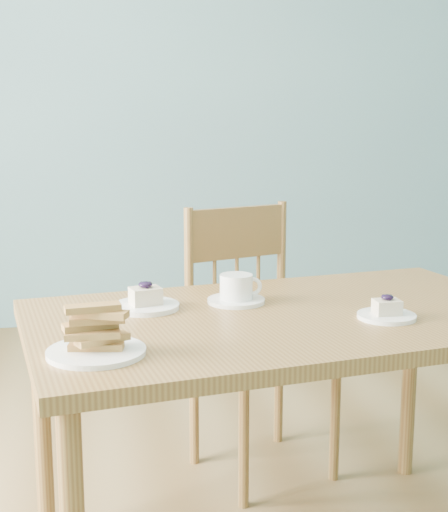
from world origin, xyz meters
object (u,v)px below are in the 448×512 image
object	(u,v)px
coffee_cup	(237,291)
biscotti_plate	(96,337)
dining_table	(287,339)
cheesecake_plate_far	(146,302)
cheesecake_plate_near	(387,312)
dining_chair	(257,339)

from	to	relation	value
coffee_cup	biscotti_plate	size ratio (longest dim) A/B	0.74
dining_table	cheesecake_plate_far	bearing A→B (deg)	154.46
cheesecake_plate_near	biscotti_plate	world-z (taller)	biscotti_plate
dining_table	dining_chair	size ratio (longest dim) A/B	1.56
dining_table	cheesecake_plate_far	distance (m)	0.38
cheesecake_plate_near	biscotti_plate	distance (m)	0.74
cheesecake_plate_near	cheesecake_plate_far	xyz separation A→B (m)	(-0.59, 0.20, 0.00)
cheesecake_plate_far	coffee_cup	size ratio (longest dim) A/B	1.13
cheesecake_plate_near	cheesecake_plate_far	size ratio (longest dim) A/B	0.83
dining_table	dining_chair	bearing A→B (deg)	75.90
dining_table	cheesecake_plate_far	xyz separation A→B (m)	(-0.36, 0.11, 0.09)
dining_chair	coffee_cup	xyz separation A→B (m)	(-0.16, -0.42, 0.28)
biscotti_plate	cheesecake_plate_far	bearing A→B (deg)	69.42
dining_table	biscotti_plate	distance (m)	0.56
cheesecake_plate_far	coffee_cup	bearing A→B (deg)	4.61
cheesecake_plate_near	cheesecake_plate_far	world-z (taller)	cheesecake_plate_far
cheesecake_plate_far	dining_chair	bearing A→B (deg)	47.46
dining_chair	cheesecake_plate_far	xyz separation A→B (m)	(-0.41, -0.44, 0.26)
cheesecake_plate_near	coffee_cup	world-z (taller)	coffee_cup
cheesecake_plate_far	coffee_cup	world-z (taller)	coffee_cup
dining_chair	cheesecake_plate_near	size ratio (longest dim) A/B	6.21
cheesecake_plate_near	biscotti_plate	xyz separation A→B (m)	(-0.72, -0.15, 0.02)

